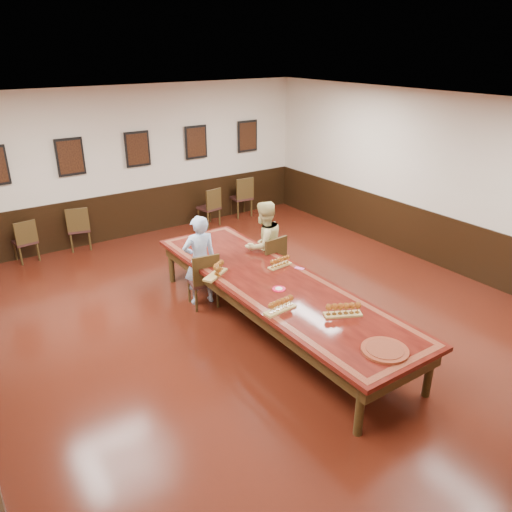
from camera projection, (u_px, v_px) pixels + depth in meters
floor at (275, 328)px, 7.56m from camera, size 8.00×10.00×0.02m
ceiling at (278, 108)px, 6.30m from camera, size 8.00×10.00×0.02m
wall_back at (138, 162)px, 10.73m from camera, size 8.00×0.02×3.20m
wall_right at (454, 185)px, 9.02m from camera, size 0.02×10.00×3.20m
chair_man at (203, 279)px, 8.03m from camera, size 0.52×0.55×0.95m
chair_woman at (268, 262)px, 8.58m from camera, size 0.51×0.55×0.99m
spare_chair_a at (25, 240)px, 9.71m from camera, size 0.45×0.48×0.86m
spare_chair_b at (78, 227)px, 10.28m from camera, size 0.53×0.56×0.93m
spare_chair_c at (209, 207)px, 11.63m from camera, size 0.50×0.53×0.91m
spare_chair_d at (241, 196)px, 12.28m from camera, size 0.50×0.54×0.99m
person_man at (200, 260)px, 8.00m from camera, size 0.60×0.45×1.51m
person_woman at (264, 245)px, 8.55m from camera, size 0.82×0.67×1.55m
pink_phone at (299, 268)px, 7.72m from camera, size 0.12×0.16×0.01m
wainscoting at (275, 298)px, 7.36m from camera, size 8.00×10.00×1.00m
conference_table at (275, 291)px, 7.32m from camera, size 1.40×5.00×0.76m
posters at (138, 149)px, 10.55m from camera, size 6.14×0.04×0.74m
flight_a at (217, 270)px, 7.47m from camera, size 0.51×0.38×0.19m
flight_b at (280, 262)px, 7.77m from camera, size 0.42×0.17×0.15m
flight_c at (280, 305)px, 6.48m from camera, size 0.48×0.19×0.17m
flight_d at (343, 310)px, 6.36m from camera, size 0.50×0.35×0.18m
red_plate_grp at (279, 289)px, 7.06m from camera, size 0.19×0.19×0.02m
carved_platter at (385, 350)px, 5.64m from camera, size 0.65×0.65×0.04m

